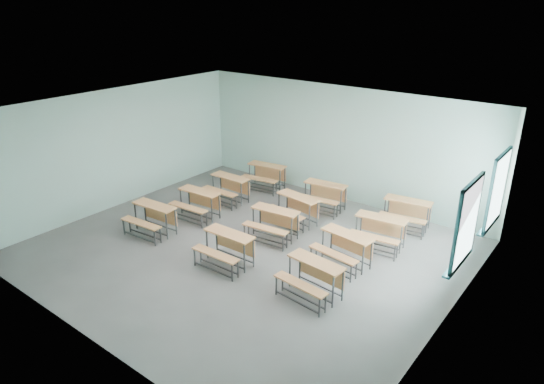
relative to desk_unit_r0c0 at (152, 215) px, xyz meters
The scene contains 13 objects.
room 2.80m from the desk_unit_r0c0, 17.84° to the left, with size 9.04×8.04×3.24m.
desk_unit_r0c0 is the anchor object (origin of this frame).
desk_unit_r0c1 2.45m from the desk_unit_r0c0, ahead, with size 1.17×0.80×0.72m.
desk_unit_r0c2 4.55m from the desk_unit_r0c0, ahead, with size 1.22×0.88×0.72m.
desk_unit_r1c0 1.33m from the desk_unit_r0c0, 81.27° to the left, with size 1.21×0.85×0.72m.
desk_unit_r1c1 2.95m from the desk_unit_r0c0, 32.45° to the left, with size 1.23×0.90×0.72m.
desk_unit_r1c2 4.70m from the desk_unit_r0c0, 18.78° to the left, with size 1.24×0.90×0.72m.
desk_unit_r2c0 2.60m from the desk_unit_r0c0, 87.45° to the left, with size 1.16×0.78×0.72m.
desk_unit_r2c1 3.54m from the desk_unit_r0c0, 46.71° to the left, with size 1.25×0.93×0.72m.
desk_unit_r2c2 5.41m from the desk_unit_r0c0, 30.06° to the left, with size 1.24×0.91×0.72m.
desk_unit_r3c0 4.04m from the desk_unit_r0c0, 85.45° to the left, with size 1.25×0.93×0.72m.
desk_unit_r3c1 4.54m from the desk_unit_r0c0, 56.02° to the left, with size 1.23×0.89×0.72m.
desk_unit_r3c2 6.26m from the desk_unit_r0c0, 40.33° to the left, with size 1.25×0.92×0.72m.
Camera 1 is at (6.45, -7.41, 5.43)m, focal length 32.00 mm.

